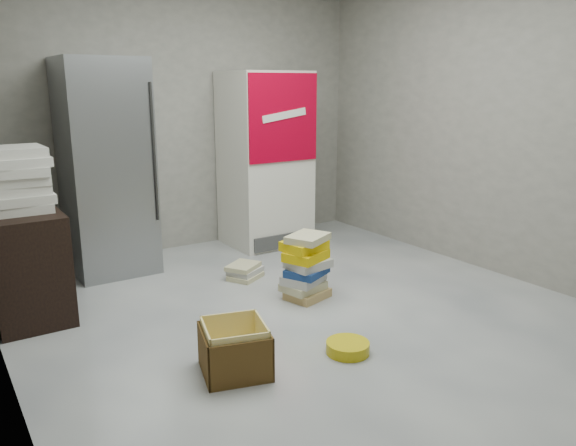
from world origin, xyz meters
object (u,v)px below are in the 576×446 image
(coke_cooler, at_px, (265,159))
(wood_shelf, at_px, (26,265))
(phonebook_stack_main, at_px, (306,267))
(steel_fridge, at_px, (106,168))
(cardboard_box, at_px, (235,352))

(coke_cooler, bearing_deg, wood_shelf, -163.72)
(wood_shelf, bearing_deg, phonebook_stack_main, -23.70)
(wood_shelf, bearing_deg, steel_fridge, 41.31)
(coke_cooler, xyz_separation_m, phonebook_stack_main, (-0.57, -1.56, -0.64))
(wood_shelf, height_order, cardboard_box, wood_shelf)
(steel_fridge, relative_size, coke_cooler, 1.06)
(phonebook_stack_main, bearing_deg, wood_shelf, 137.77)
(wood_shelf, bearing_deg, cardboard_box, -61.00)
(wood_shelf, xyz_separation_m, phonebook_stack_main, (1.91, -0.84, -0.13))
(coke_cooler, distance_m, wood_shelf, 2.63)
(coke_cooler, height_order, cardboard_box, coke_cooler)
(steel_fridge, height_order, phonebook_stack_main, steel_fridge)
(cardboard_box, bearing_deg, phonebook_stack_main, 51.28)
(wood_shelf, bearing_deg, coke_cooler, 16.28)
(steel_fridge, xyz_separation_m, cardboard_box, (0.04, -2.30, -0.82))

